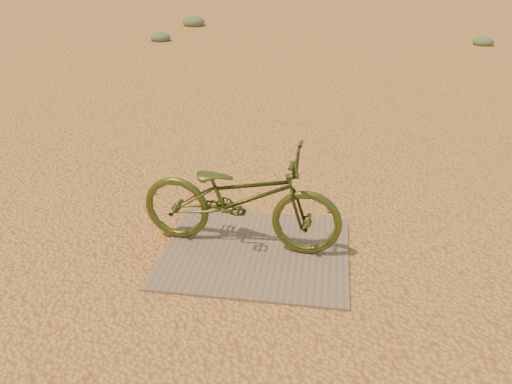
# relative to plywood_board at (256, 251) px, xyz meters

# --- Properties ---
(ground) EXTENTS (120.00, 120.00, 0.00)m
(ground) POSITION_rel_plywood_board_xyz_m (-0.30, 0.39, -0.01)
(ground) COLOR gold
(ground) RESTS_ON ground
(plywood_board) EXTENTS (1.53, 1.30, 0.02)m
(plywood_board) POSITION_rel_plywood_board_xyz_m (0.00, 0.00, 0.00)
(plywood_board) COLOR brown
(plywood_board) RESTS_ON ground
(bicycle) EXTENTS (1.71, 0.71, 0.88)m
(bicycle) POSITION_rel_plywood_board_xyz_m (-0.14, 0.08, 0.45)
(bicycle) COLOR #3C4A19
(bicycle) RESTS_ON plywood_board
(kale_a) EXTENTS (0.54, 0.54, 0.30)m
(kale_a) POSITION_rel_plywood_board_xyz_m (-4.08, 9.82, -0.01)
(kale_a) COLOR #5C724E
(kale_a) RESTS_ON ground
(kale_b) EXTENTS (0.51, 0.51, 0.28)m
(kale_b) POSITION_rel_plywood_board_xyz_m (4.34, 10.45, -0.01)
(kale_b) COLOR #5C724E
(kale_b) RESTS_ON ground
(kale_c) EXTENTS (0.71, 0.71, 0.39)m
(kale_c) POSITION_rel_plywood_board_xyz_m (-3.92, 12.67, -0.01)
(kale_c) COLOR #5C724E
(kale_c) RESTS_ON ground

